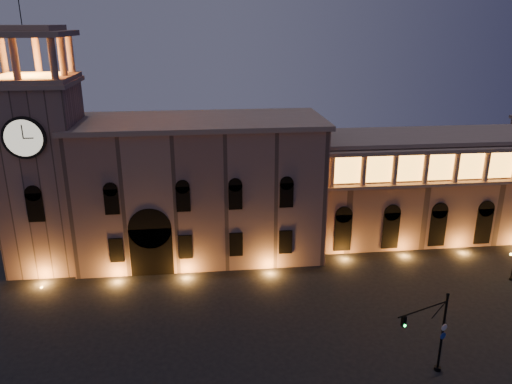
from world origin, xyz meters
TOP-DOWN VIEW (x-y plane):
  - ground at (0.00, 0.00)m, footprint 160.00×160.00m
  - government_building at (-2.08, 21.93)m, footprint 30.80×12.80m
  - clock_tower at (-20.50, 20.98)m, footprint 9.80×9.80m
  - colonnade_wing at (32.00, 23.92)m, footprint 40.60×11.50m
  - traffic_light at (17.12, -4.65)m, footprint 5.27×2.24m

SIDE VIEW (x-z plane):
  - ground at x=0.00m, z-range 0.00..0.00m
  - traffic_light at x=17.12m, z-range 0.19..7.85m
  - colonnade_wing at x=32.00m, z-range 0.08..14.58m
  - government_building at x=-2.08m, z-range -0.03..17.57m
  - clock_tower at x=-20.50m, z-range -3.70..28.70m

